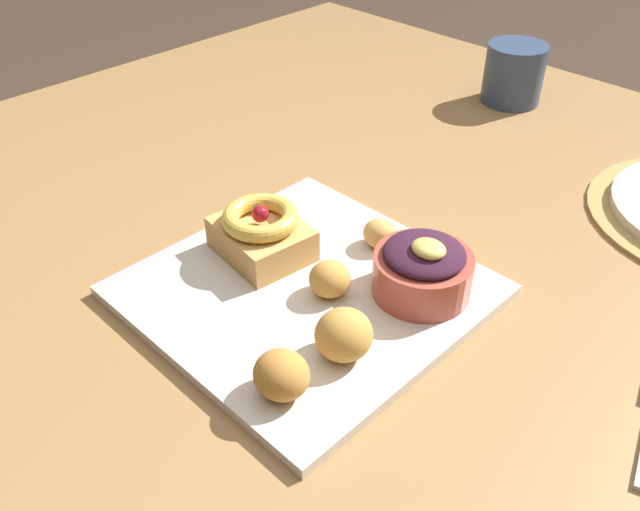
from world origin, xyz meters
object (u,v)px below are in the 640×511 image
cake_slice (261,233)px  coffee_mug (514,74)px  berry_ramekin (423,269)px  fritter_extra (281,375)px  fritter_front (344,335)px  fritter_back (330,279)px  front_plate (306,291)px  fritter_middle (380,234)px

cake_slice → coffee_mug: coffee_mug is taller
berry_ramekin → fritter_extra: (-0.00, -0.19, -0.01)m
fritter_front → coffee_mug: bearing=108.8°
berry_ramekin → fritter_back: berry_ramekin is taller
fritter_back → coffee_mug: 0.57m
cake_slice → berry_ramekin: berry_ramekin is taller
cake_slice → fritter_front: cake_slice is taller
fritter_front → fritter_back: size_ratio=1.27×
front_plate → berry_ramekin: berry_ramekin is taller
fritter_front → fritter_extra: fritter_front is taller
cake_slice → berry_ramekin: 0.17m
fritter_middle → coffee_mug: (-0.12, 0.46, 0.02)m
front_plate → fritter_front: 0.11m
berry_ramekin → coffee_mug: coffee_mug is taller
front_plate → cake_slice: (-0.07, 0.01, 0.03)m
front_plate → fritter_extra: bearing=-52.4°
coffee_mug → fritter_middle: bearing=-75.2°
cake_slice → fritter_middle: size_ratio=2.84×
front_plate → fritter_front: bearing=-25.1°
berry_ramekin → fritter_extra: bearing=-90.2°
berry_ramekin → fritter_back: size_ratio=2.37×
cake_slice → fritter_middle: 0.13m
cake_slice → fritter_middle: (0.08, 0.10, -0.01)m
front_plate → fritter_middle: size_ratio=8.22×
berry_ramekin → fritter_back: (-0.06, -0.07, -0.01)m
fritter_back → cake_slice: bearing=-178.6°
cake_slice → fritter_extra: (0.16, -0.12, -0.01)m
fritter_front → coffee_mug: size_ratio=0.57×
fritter_front → fritter_extra: bearing=-94.9°
fritter_middle → fritter_back: fritter_back is taller
fritter_back → front_plate: bearing=-160.4°
berry_ramekin → coffee_mug: (-0.20, 0.49, 0.00)m
coffee_mug → cake_slice: bearing=-85.8°
berry_ramekin → fritter_back: 0.09m
fritter_extra → fritter_back: bearing=117.0°
cake_slice → front_plate: bearing=-5.0°
front_plate → berry_ramekin: bearing=40.7°
fritter_front → fritter_back: bearing=142.4°
berry_ramekin → fritter_back: bearing=-133.3°
front_plate → fritter_middle: (0.01, 0.11, 0.02)m
berry_ramekin → fritter_extra: berry_ramekin is taller
coffee_mug → berry_ramekin: bearing=-67.5°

